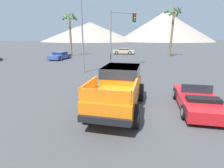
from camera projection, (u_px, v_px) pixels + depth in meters
The scene contains 10 objects.
ground_plane at pixel (128, 109), 8.38m from camera, with size 320.00×320.00×0.00m, color #424244.
orange_pickup_truck at pixel (119, 86), 8.39m from camera, with size 4.05×5.40×1.94m.
red_convertible_car at pixel (198, 101), 8.30m from camera, with size 3.37×4.39×1.09m.
parked_car_tan at pixel (124, 51), 34.68m from camera, with size 4.56×3.36×1.14m.
parked_car_blue at pixel (60, 56), 26.67m from camera, with size 3.66×4.61×1.10m.
traffic_light_main at pixel (121, 28), 19.67m from camera, with size 3.24×0.38×6.17m.
street_lamp_post at pixel (82, 18), 15.68m from camera, with size 0.90×0.24×8.39m.
palm_tree_tall at pixel (173, 19), 29.11m from camera, with size 2.75×2.84×8.28m.
palm_tree_short at pixel (69, 23), 30.47m from camera, with size 2.95×2.67×7.58m.
distant_mountain_range at pixel (128, 29), 125.97m from camera, with size 121.22×78.75×20.78m.
Camera 1 is at (-2.85, -7.26, 3.37)m, focal length 28.00 mm.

